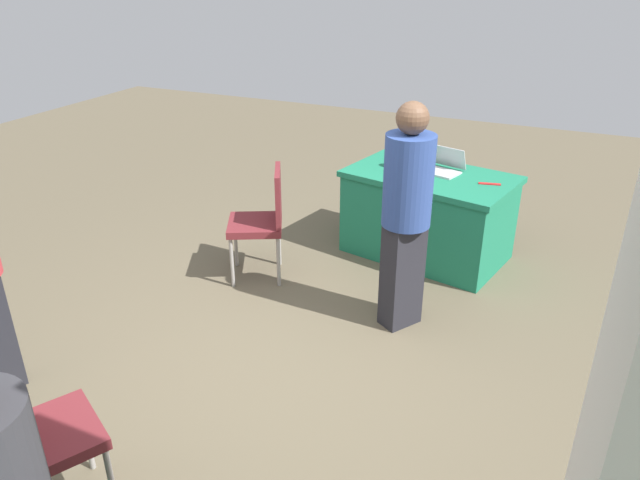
% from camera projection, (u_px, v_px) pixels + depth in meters
% --- Properties ---
extents(ground_plane, '(14.40, 14.40, 0.00)m').
position_uv_depth(ground_plane, '(285.00, 372.00, 3.97)').
color(ground_plane, brown).
extents(table_foreground, '(1.56, 1.13, 0.78)m').
position_uv_depth(table_foreground, '(428.00, 215.00, 5.37)').
color(table_foreground, '#1E7A56').
rests_on(table_foreground, ground).
extents(chair_tucked_right, '(0.60, 0.60, 0.95)m').
position_uv_depth(chair_tucked_right, '(29.00, 432.00, 2.71)').
color(chair_tucked_right, '#9E9993').
rests_on(chair_tucked_right, ground).
extents(chair_aisle, '(0.59, 0.59, 0.95)m').
position_uv_depth(chair_aisle, '(263.00, 217.00, 4.94)').
color(chair_aisle, '#9E9993').
rests_on(chair_aisle, ground).
extents(person_attendee_browsing, '(0.47, 0.47, 1.66)m').
position_uv_depth(person_attendee_browsing, '(406.00, 208.00, 4.11)').
color(person_attendee_browsing, '#26262D').
rests_on(person_attendee_browsing, ground).
extents(laptop_silver, '(0.39, 0.37, 0.21)m').
position_uv_depth(laptop_silver, '(443.00, 167.00, 5.24)').
color(laptop_silver, silver).
rests_on(laptop_silver, table_foreground).
extents(yarn_ball, '(0.11, 0.11, 0.11)m').
position_uv_depth(yarn_ball, '(393.00, 161.00, 5.36)').
color(yarn_ball, gray).
rests_on(yarn_ball, table_foreground).
extents(scissors_red, '(0.18, 0.07, 0.01)m').
position_uv_depth(scissors_red, '(490.00, 184.00, 4.97)').
color(scissors_red, red).
rests_on(scissors_red, table_foreground).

